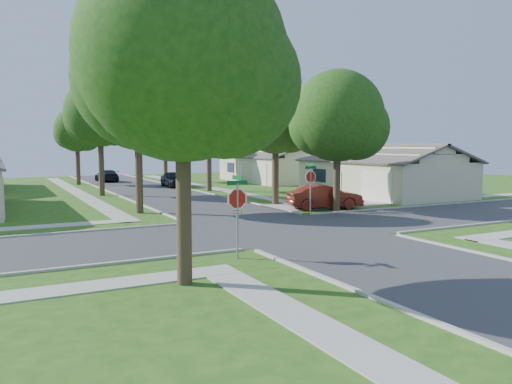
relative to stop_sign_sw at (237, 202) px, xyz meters
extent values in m
plane|color=#264E15|center=(4.70, 4.70, -2.03)|extent=(100.00, 100.00, 0.00)
cube|color=#333335|center=(4.70, 4.70, -2.03)|extent=(7.00, 100.00, 0.02)
cube|color=#9E9B91|center=(10.80, 30.70, -2.01)|extent=(1.20, 40.00, 0.04)
cube|color=#9E9B91|center=(-1.40, 30.70, -2.01)|extent=(1.20, 40.00, 0.04)
cube|color=#9E9B91|center=(12.60, 11.80, -2.01)|extent=(8.80, 3.60, 0.05)
cube|color=gray|center=(0.00, 0.00, -0.68)|extent=(0.06, 0.06, 2.70)
cylinder|color=white|center=(0.00, 0.00, 0.12)|extent=(1.05, 0.02, 1.05)
cylinder|color=#B0170C|center=(0.00, 0.00, 0.12)|extent=(0.90, 0.03, 0.90)
cube|color=#B0170C|center=(0.00, 0.00, -0.35)|extent=(0.34, 0.03, 0.12)
cube|color=white|center=(0.00, 0.00, -0.35)|extent=(0.30, 0.03, 0.08)
cube|color=#0C5426|center=(0.00, 0.00, 0.69)|extent=(0.80, 0.02, 0.16)
cube|color=#0C5426|center=(0.00, 0.00, 0.87)|extent=(0.02, 0.80, 0.16)
cube|color=gray|center=(9.40, 9.40, -0.68)|extent=(0.06, 0.06, 2.70)
cylinder|color=white|center=(9.40, 9.40, 0.12)|extent=(1.05, 0.02, 1.05)
cylinder|color=#B0170C|center=(9.40, 9.40, 0.12)|extent=(0.90, 0.03, 0.90)
cube|color=#B0170C|center=(9.40, 9.40, -0.35)|extent=(0.34, 0.03, 0.12)
cube|color=white|center=(9.40, 9.40, -0.35)|extent=(0.30, 0.03, 0.08)
cube|color=#0C5426|center=(9.40, 9.40, 0.69)|extent=(0.80, 0.02, 0.16)
cube|color=#0C5426|center=(9.40, 9.40, 0.87)|extent=(0.02, 0.80, 0.16)
cylinder|color=#38281C|center=(9.40, 13.70, -0.05)|extent=(0.44, 0.44, 3.95)
sphere|color=#174210|center=(9.40, 13.70, 3.85)|extent=(4.80, 4.80, 4.80)
sphere|color=#174210|center=(10.24, 13.22, 3.25)|extent=(3.46, 3.46, 3.46)
sphere|color=#174210|center=(8.68, 14.30, 3.37)|extent=(3.26, 3.26, 3.26)
cylinder|color=#38281C|center=(9.40, 25.70, 0.12)|extent=(0.44, 0.44, 4.30)
sphere|color=#174210|center=(9.40, 25.70, 4.48)|extent=(5.40, 5.40, 5.40)
sphere|color=#174210|center=(10.35, 25.16, 3.81)|extent=(3.89, 3.89, 3.89)
sphere|color=#174210|center=(8.59, 26.38, 3.94)|extent=(3.67, 3.67, 3.67)
cylinder|color=#38281C|center=(9.40, 38.70, 0.07)|extent=(0.44, 0.44, 4.20)
sphere|color=#174210|center=(9.40, 38.70, 4.19)|extent=(5.00, 5.00, 5.00)
sphere|color=#174210|center=(10.28, 38.20, 3.57)|extent=(3.60, 3.60, 3.60)
sphere|color=#174210|center=(8.65, 39.33, 3.69)|extent=(3.40, 3.40, 3.40)
cylinder|color=#38281C|center=(0.00, 13.70, 0.09)|extent=(0.44, 0.44, 4.25)
sphere|color=#174210|center=(0.00, 13.70, 4.34)|extent=(5.20, 5.20, 5.20)
sphere|color=#174210|center=(0.91, 13.18, 3.69)|extent=(3.74, 3.74, 3.74)
sphere|color=#174210|center=(-0.78, 14.35, 3.82)|extent=(3.54, 3.54, 3.54)
cylinder|color=#38281C|center=(0.00, 25.70, 0.19)|extent=(0.44, 0.44, 4.44)
sphere|color=#174210|center=(0.00, 25.70, 4.73)|extent=(5.60, 5.60, 5.60)
sphere|color=#174210|center=(0.98, 25.14, 4.03)|extent=(4.03, 4.03, 4.03)
sphere|color=#174210|center=(-0.84, 26.40, 4.17)|extent=(3.81, 3.81, 3.81)
cylinder|color=#38281C|center=(0.00, 38.70, -0.08)|extent=(0.44, 0.44, 3.90)
sphere|color=#174210|center=(0.00, 38.70, 3.70)|extent=(4.60, 4.60, 4.60)
sphere|color=#174210|center=(0.80, 38.24, 3.13)|extent=(3.31, 3.31, 3.31)
sphere|color=#174210|center=(-0.69, 39.28, 3.24)|extent=(3.13, 3.13, 3.13)
cylinder|color=#38281C|center=(-2.80, -2.30, -0.01)|extent=(0.44, 0.44, 4.04)
sphere|color=#174210|center=(-2.80, -2.30, 4.52)|extent=(6.00, 6.00, 6.00)
sphere|color=#174210|center=(-1.75, -2.90, 3.77)|extent=(4.32, 4.32, 4.32)
sphere|color=#174210|center=(-3.70, -1.55, 3.92)|extent=(4.08, 4.08, 4.08)
cylinder|color=#38281C|center=(11.00, 8.90, -0.26)|extent=(0.44, 0.44, 3.54)
sphere|color=#174210|center=(11.00, 8.90, 3.83)|extent=(5.60, 5.60, 5.60)
sphere|color=#174210|center=(11.98, 8.34, 3.13)|extent=(4.03, 4.03, 4.03)
sphere|color=#174210|center=(10.16, 9.60, 3.27)|extent=(3.81, 3.81, 3.81)
cube|color=beige|center=(20.70, 15.70, -0.63)|extent=(8.00, 13.00, 2.80)
cube|color=#49433F|center=(22.70, 15.70, 1.42)|extent=(4.42, 13.60, 1.56)
cube|color=#49433F|center=(18.70, 15.70, 1.42)|extent=(4.42, 13.60, 1.56)
cube|color=silver|center=(16.67, 11.80, -0.93)|extent=(0.06, 3.20, 2.20)
cube|color=silver|center=(16.67, 16.35, -1.03)|extent=(0.06, 0.90, 2.00)
cube|color=#1E2633|center=(16.67, 18.95, -0.48)|extent=(0.06, 1.80, 1.10)
cube|color=beige|center=(20.70, 33.70, -0.63)|extent=(8.00, 13.00, 2.80)
cube|color=#49433F|center=(22.70, 33.70, 1.42)|extent=(4.42, 13.60, 1.56)
cube|color=#49433F|center=(18.70, 33.70, 1.42)|extent=(4.42, 13.60, 1.56)
cube|color=silver|center=(16.67, 29.80, -0.93)|extent=(0.06, 3.20, 2.20)
cube|color=silver|center=(16.67, 34.35, -1.03)|extent=(0.06, 0.90, 2.00)
cube|color=#1E2633|center=(16.67, 36.95, -0.48)|extent=(0.06, 1.80, 1.10)
cube|color=silver|center=(-7.27, 15.80, -0.93)|extent=(0.06, 3.20, 2.20)
cube|color=silver|center=(-7.27, 20.35, -1.03)|extent=(0.06, 0.90, 2.00)
cube|color=#1E2633|center=(-7.27, 22.95, -0.48)|extent=(0.06, 1.80, 1.10)
cube|color=silver|center=(-7.27, 32.80, -0.93)|extent=(0.06, 3.20, 2.20)
cube|color=silver|center=(-7.27, 37.35, -1.03)|extent=(0.06, 0.90, 2.00)
cube|color=#1E2633|center=(-7.27, 39.95, -0.48)|extent=(0.06, 1.80, 1.10)
imported|color=maroon|center=(11.04, 10.20, -1.25)|extent=(5.01, 2.78, 1.56)
imported|color=black|center=(7.90, 31.18, -1.25)|extent=(2.00, 4.65, 1.57)
imported|color=black|center=(3.50, 41.86, -1.35)|extent=(2.11, 4.77, 1.36)
camera|label=1|loc=(-7.55, -15.93, 1.99)|focal=35.00mm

